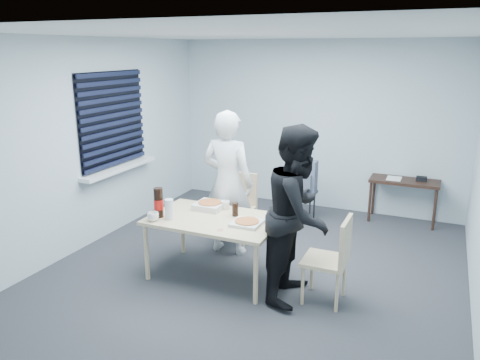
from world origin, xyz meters
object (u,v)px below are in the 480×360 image
at_px(dining_table, 215,223).
at_px(soda_bottle, 159,203).
at_px(side_table, 404,185).
at_px(chair_far, 239,202).
at_px(person_black, 298,214).
at_px(mug_a, 153,217).
at_px(chair_right, 334,255).
at_px(stool, 304,199).
at_px(backpack, 305,177).
at_px(mug_b, 226,205).
at_px(person_white, 228,183).

xyz_separation_m(dining_table, soda_bottle, (-0.57, -0.21, 0.22)).
bearing_deg(side_table, chair_far, -141.61).
xyz_separation_m(chair_far, person_black, (1.14, -1.13, 0.37)).
bearing_deg(mug_a, soda_bottle, 95.31).
xyz_separation_m(person_black, mug_a, (-1.51, -0.30, -0.16)).
relative_size(chair_far, soda_bottle, 2.71).
distance_m(chair_right, stool, 2.30).
xyz_separation_m(stool, backpack, (0.00, -0.01, 0.34)).
height_order(mug_b, soda_bottle, soda_bottle).
bearing_deg(person_white, soda_bottle, 64.13).
bearing_deg(chair_right, mug_b, 164.93).
distance_m(stool, soda_bottle, 2.53).
height_order(chair_far, person_white, person_white).
xyz_separation_m(person_black, soda_bottle, (-1.52, -0.16, -0.05)).
relative_size(stool, mug_a, 3.66).
xyz_separation_m(chair_far, person_white, (0.04, -0.42, 0.37)).
xyz_separation_m(person_white, backpack, (0.57, 1.39, -0.21)).
height_order(chair_right, mug_a, chair_right).
bearing_deg(chair_far, soda_bottle, -106.64).
bearing_deg(person_black, person_white, 57.43).
bearing_deg(chair_right, stool, 113.27).
bearing_deg(mug_a, backpack, 67.84).
bearing_deg(soda_bottle, backpack, 66.39).
bearing_deg(backpack, stool, 96.72).
relative_size(person_black, mug_b, 17.70).
height_order(chair_far, mug_b, chair_far).
bearing_deg(person_white, chair_right, 154.60).
distance_m(chair_right, mug_a, 1.92).
bearing_deg(stool, person_white, -111.96).
bearing_deg(stool, chair_right, -66.73).
xyz_separation_m(mug_b, soda_bottle, (-0.55, -0.53, 0.11)).
bearing_deg(person_white, chair_far, -85.22).
xyz_separation_m(dining_table, stool, (0.42, 2.07, -0.28)).
height_order(stool, backpack, backpack).
height_order(person_white, stool, person_white).
relative_size(stool, backpack, 0.97).
bearing_deg(person_black, mug_a, 101.19).
bearing_deg(mug_b, mug_a, -129.08).
xyz_separation_m(person_white, side_table, (1.89, 1.95, -0.32)).
bearing_deg(dining_table, chair_right, -1.77).
distance_m(person_black, stool, 2.25).
height_order(dining_table, mug_a, mug_a).
bearing_deg(mug_b, person_white, 111.16).
bearing_deg(chair_far, dining_table, -80.29).
xyz_separation_m(dining_table, person_black, (0.95, -0.04, 0.26)).
bearing_deg(soda_bottle, mug_a, -84.69).
height_order(chair_far, mug_a, chair_far).
height_order(chair_right, person_white, person_white).
height_order(dining_table, chair_far, chair_far).
distance_m(dining_table, person_black, 0.99).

